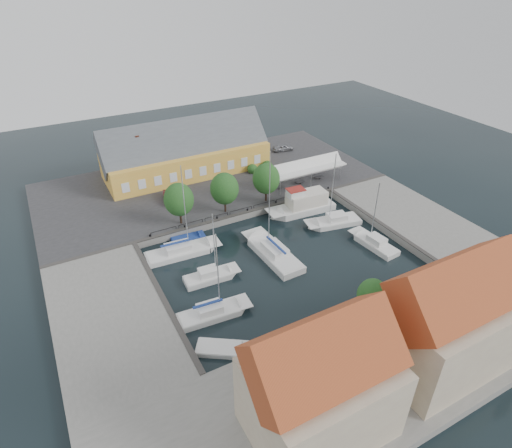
{
  "coord_description": "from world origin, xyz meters",
  "views": [
    {
      "loc": [
        -24.31,
        -39.11,
        33.54
      ],
      "look_at": [
        0.0,
        6.0,
        1.5
      ],
      "focal_mm": 30.0,
      "sensor_mm": 36.0,
      "label": 1
    }
  ],
  "objects_px": {
    "car_silver": "(283,148)",
    "launch_nw": "(188,240)",
    "east_boat_a": "(334,222)",
    "warehouse": "(182,154)",
    "west_boat_a": "(182,252)",
    "center_sailboat": "(273,254)",
    "car_red": "(168,197)",
    "launch_sw": "(223,350)",
    "west_boat_c": "(211,277)",
    "tent_canopy": "(306,168)",
    "trawler": "(303,206)",
    "west_boat_d": "(213,314)",
    "east_boat_c": "(374,244)"
  },
  "relations": [
    {
      "from": "car_silver",
      "to": "launch_sw",
      "type": "distance_m",
      "value": 50.51
    },
    {
      "from": "tent_canopy",
      "to": "west_boat_d",
      "type": "distance_m",
      "value": 33.62
    },
    {
      "from": "car_silver",
      "to": "west_boat_d",
      "type": "distance_m",
      "value": 45.94
    },
    {
      "from": "warehouse",
      "to": "west_boat_d",
      "type": "height_order",
      "value": "warehouse"
    },
    {
      "from": "east_boat_a",
      "to": "launch_sw",
      "type": "relative_size",
      "value": 2.05
    },
    {
      "from": "center_sailboat",
      "to": "car_red",
      "type": "bearing_deg",
      "value": 111.82
    },
    {
      "from": "east_boat_c",
      "to": "west_boat_c",
      "type": "bearing_deg",
      "value": 169.84
    },
    {
      "from": "tent_canopy",
      "to": "east_boat_a",
      "type": "height_order",
      "value": "east_boat_a"
    },
    {
      "from": "car_silver",
      "to": "trawler",
      "type": "bearing_deg",
      "value": 165.75
    },
    {
      "from": "west_boat_d",
      "to": "launch_nw",
      "type": "distance_m",
      "value": 15.59
    },
    {
      "from": "tent_canopy",
      "to": "west_boat_c",
      "type": "bearing_deg",
      "value": -147.82
    },
    {
      "from": "tent_canopy",
      "to": "car_silver",
      "type": "relative_size",
      "value": 3.47
    },
    {
      "from": "west_boat_a",
      "to": "east_boat_a",
      "type": "bearing_deg",
      "value": -9.01
    },
    {
      "from": "warehouse",
      "to": "tent_canopy",
      "type": "xyz_separation_m",
      "value": [
        16.6,
        -13.86,
        -0.74
      ]
    },
    {
      "from": "warehouse",
      "to": "west_boat_d",
      "type": "bearing_deg",
      "value": -105.25
    },
    {
      "from": "car_red",
      "to": "west_boat_a",
      "type": "xyz_separation_m",
      "value": [
        -2.74,
        -13.19,
        -1.41
      ]
    },
    {
      "from": "trawler",
      "to": "west_boat_a",
      "type": "height_order",
      "value": "west_boat_a"
    },
    {
      "from": "trawler",
      "to": "east_boat_c",
      "type": "height_order",
      "value": "east_boat_c"
    },
    {
      "from": "car_red",
      "to": "launch_sw",
      "type": "xyz_separation_m",
      "value": [
        -4.81,
        -30.81,
        -1.59
      ]
    },
    {
      "from": "warehouse",
      "to": "launch_sw",
      "type": "bearing_deg",
      "value": -104.92
    },
    {
      "from": "center_sailboat",
      "to": "launch_sw",
      "type": "relative_size",
      "value": 2.58
    },
    {
      "from": "car_red",
      "to": "east_boat_a",
      "type": "distance_m",
      "value": 25.89
    },
    {
      "from": "east_boat_c",
      "to": "launch_nw",
      "type": "xyz_separation_m",
      "value": [
        -21.94,
        13.4,
        -0.17
      ]
    },
    {
      "from": "center_sailboat",
      "to": "west_boat_d",
      "type": "height_order",
      "value": "center_sailboat"
    },
    {
      "from": "tent_canopy",
      "to": "trawler",
      "type": "distance_m",
      "value": 8.52
    },
    {
      "from": "car_red",
      "to": "east_boat_c",
      "type": "distance_m",
      "value": 31.88
    },
    {
      "from": "west_boat_a",
      "to": "tent_canopy",
      "type": "bearing_deg",
      "value": 18.3
    },
    {
      "from": "east_boat_a",
      "to": "east_boat_c",
      "type": "distance_m",
      "value": 7.27
    },
    {
      "from": "east_boat_a",
      "to": "tent_canopy",
      "type": "bearing_deg",
      "value": 77.19
    },
    {
      "from": "warehouse",
      "to": "launch_nw",
      "type": "bearing_deg",
      "value": -108.94
    },
    {
      "from": "east_boat_c",
      "to": "trawler",
      "type": "bearing_deg",
      "value": 105.19
    },
    {
      "from": "east_boat_a",
      "to": "launch_nw",
      "type": "xyz_separation_m",
      "value": [
        -20.58,
        6.26,
        -0.17
      ]
    },
    {
      "from": "car_red",
      "to": "west_boat_d",
      "type": "bearing_deg",
      "value": -84.79
    },
    {
      "from": "car_silver",
      "to": "launch_nw",
      "type": "height_order",
      "value": "car_silver"
    },
    {
      "from": "center_sailboat",
      "to": "west_boat_c",
      "type": "height_order",
      "value": "center_sailboat"
    },
    {
      "from": "tent_canopy",
      "to": "east_boat_a",
      "type": "relative_size",
      "value": 1.18
    },
    {
      "from": "warehouse",
      "to": "trawler",
      "type": "bearing_deg",
      "value": -59.81
    },
    {
      "from": "warehouse",
      "to": "trawler",
      "type": "relative_size",
      "value": 2.55
    },
    {
      "from": "east_boat_a",
      "to": "warehouse",
      "type": "bearing_deg",
      "value": 118.38
    },
    {
      "from": "trawler",
      "to": "launch_nw",
      "type": "distance_m",
      "value": 18.62
    },
    {
      "from": "east_boat_a",
      "to": "west_boat_a",
      "type": "bearing_deg",
      "value": 170.99
    },
    {
      "from": "trawler",
      "to": "west_boat_a",
      "type": "bearing_deg",
      "value": -175.18
    },
    {
      "from": "car_red",
      "to": "west_boat_c",
      "type": "distance_m",
      "value": 19.96
    },
    {
      "from": "tent_canopy",
      "to": "launch_sw",
      "type": "bearing_deg",
      "value": -136.37
    },
    {
      "from": "launch_sw",
      "to": "launch_nw",
      "type": "bearing_deg",
      "value": 79.07
    },
    {
      "from": "tent_canopy",
      "to": "east_boat_c",
      "type": "bearing_deg",
      "value": -94.01
    },
    {
      "from": "west_boat_a",
      "to": "launch_sw",
      "type": "distance_m",
      "value": 17.74
    },
    {
      "from": "center_sailboat",
      "to": "west_boat_d",
      "type": "distance_m",
      "value": 13.14
    },
    {
      "from": "car_silver",
      "to": "west_boat_c",
      "type": "relative_size",
      "value": 0.42
    },
    {
      "from": "center_sailboat",
      "to": "east_boat_a",
      "type": "height_order",
      "value": "center_sailboat"
    }
  ]
}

